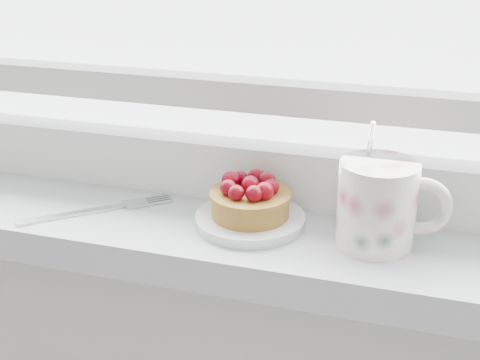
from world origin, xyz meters
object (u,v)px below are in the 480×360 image
at_px(saucer, 250,220).
at_px(fork, 96,210).
at_px(raspberry_tart, 250,198).
at_px(floral_mug, 380,203).

xyz_separation_m(saucer, fork, (-0.18, -0.02, -0.00)).
xyz_separation_m(raspberry_tart, floral_mug, (0.14, -0.00, 0.02)).
distance_m(raspberry_tart, floral_mug, 0.14).
distance_m(saucer, floral_mug, 0.15).
bearing_deg(raspberry_tart, saucer, -85.92).
relative_size(saucer, raspberry_tart, 1.36).
relative_size(saucer, floral_mug, 0.93).
height_order(raspberry_tart, fork, raspberry_tart).
bearing_deg(saucer, floral_mug, -1.79).
relative_size(raspberry_tart, floral_mug, 0.69).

